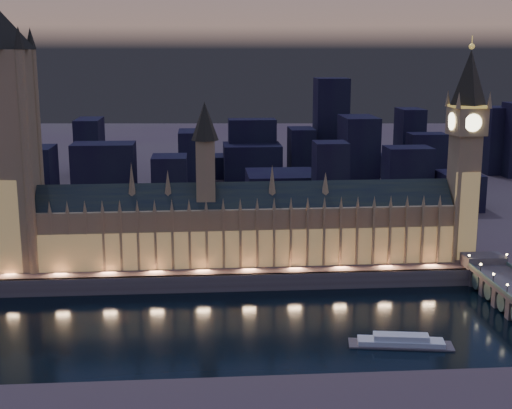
{
  "coord_description": "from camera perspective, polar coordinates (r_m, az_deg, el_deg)",
  "views": [
    {
      "loc": [
        -20.41,
        -273.95,
        110.09
      ],
      "look_at": [
        5.0,
        55.0,
        38.0
      ],
      "focal_mm": 50.0,
      "sensor_mm": 36.0,
      "label": 1
    }
  ],
  "objects": [
    {
      "name": "river_boat",
      "position": [
        280.51,
        11.51,
        -10.7
      ],
      "size": [
        40.13,
        15.26,
        4.5
      ],
      "color": "#484142",
      "rests_on": "ground"
    },
    {
      "name": "elizabeth_tower",
      "position": [
        362.0,
        16.46,
        5.21
      ],
      "size": [
        18.0,
        18.0,
        108.34
      ],
      "color": "#8D8158",
      "rests_on": "north_bank"
    },
    {
      "name": "embankment_wall",
      "position": [
        332.97,
        -0.68,
        -6.25
      ],
      "size": [
        2000.0,
        2.5,
        8.0
      ],
      "primitive_type": "cube",
      "color": "#484142",
      "rests_on": "ground"
    },
    {
      "name": "palace_of_westminster",
      "position": [
        346.61,
        -0.84,
        -1.65
      ],
      "size": [
        202.0,
        22.21,
        78.0
      ],
      "color": "#8D8158",
      "rests_on": "north_bank"
    },
    {
      "name": "ground_plane",
      "position": [
        295.95,
        -0.15,
        -9.51
      ],
      "size": [
        2000.0,
        2000.0,
        0.0
      ],
      "primitive_type": "plane",
      "color": "black",
      "rests_on": "ground"
    },
    {
      "name": "victoria_tower",
      "position": [
        349.53,
        -19.34,
        5.66
      ],
      "size": [
        31.68,
        31.68,
        132.0
      ],
      "color": "#8D8158",
      "rests_on": "north_bank"
    },
    {
      "name": "north_bank",
      "position": [
        801.27,
        -2.93,
        4.7
      ],
      "size": [
        2000.0,
        960.0,
        8.0
      ],
      "primitive_type": "cube",
      "color": "#4F3443",
      "rests_on": "ground"
    },
    {
      "name": "city_backdrop",
      "position": [
        528.56,
        1.28,
        3.75
      ],
      "size": [
        465.14,
        215.63,
        80.42
      ],
      "color": "black",
      "rests_on": "north_bank"
    }
  ]
}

